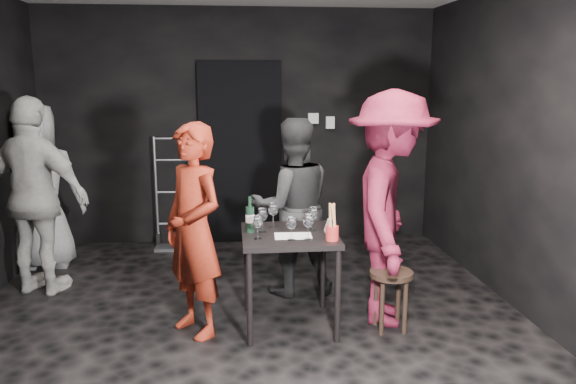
{
  "coord_description": "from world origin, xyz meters",
  "views": [
    {
      "loc": [
        -0.12,
        -4.06,
        1.91
      ],
      "look_at": [
        0.33,
        0.25,
        1.03
      ],
      "focal_mm": 35.0,
      "sensor_mm": 36.0,
      "label": 1
    }
  ],
  "objects": [
    {
      "name": "wine_glass_e",
      "position": [
        0.44,
        -0.15,
        0.86
      ],
      "size": [
        0.1,
        0.1,
        0.22
      ],
      "primitive_type": null,
      "rotation": [
        0.0,
        0.0,
        -0.24
      ],
      "color": "white",
      "rests_on": "tasting_table"
    },
    {
      "name": "tasting_table",
      "position": [
        0.32,
        0.05,
        0.65
      ],
      "size": [
        0.72,
        0.72,
        0.75
      ],
      "rotation": [
        0.0,
        0.0,
        -0.0
      ],
      "color": "black",
      "rests_on": "floor"
    },
    {
      "name": "breadstick_cup",
      "position": [
        0.61,
        -0.18,
        0.88
      ],
      "size": [
        0.09,
        0.09,
        0.29
      ],
      "rotation": [
        0.0,
        0.0,
        0.1
      ],
      "color": "red",
      "rests_on": "tasting_table"
    },
    {
      "name": "wallbox_lower",
      "position": [
        1.05,
        2.45,
        1.4
      ],
      "size": [
        0.1,
        0.06,
        0.14
      ],
      "primitive_type": "cube",
      "color": "#B7B7B2",
      "rests_on": "wall_back"
    },
    {
      "name": "wine_glass_c",
      "position": [
        0.21,
        0.23,
        0.86
      ],
      "size": [
        0.08,
        0.08,
        0.22
      ],
      "primitive_type": null,
      "rotation": [
        0.0,
        0.0,
        0.02
      ],
      "color": "white",
      "rests_on": "tasting_table"
    },
    {
      "name": "floor",
      "position": [
        0.0,
        0.0,
        0.0
      ],
      "size": [
        4.5,
        5.0,
        0.02
      ],
      "primitive_type": "cube",
      "color": "black",
      "rests_on": "ground"
    },
    {
      "name": "wine_glass_d",
      "position": [
        0.31,
        -0.15,
        0.85
      ],
      "size": [
        0.1,
        0.1,
        0.19
      ],
      "primitive_type": null,
      "rotation": [
        0.0,
        0.0,
        0.37
      ],
      "color": "white",
      "rests_on": "tasting_table"
    },
    {
      "name": "tasting_mat",
      "position": [
        0.34,
        -0.04,
        0.75
      ],
      "size": [
        0.28,
        0.2,
        0.0
      ],
      "primitive_type": "cube",
      "rotation": [
        0.0,
        0.0,
        -0.05
      ],
      "color": "white",
      "rests_on": "tasting_table"
    },
    {
      "name": "wallbox_upper",
      "position": [
        0.85,
        2.45,
        1.45
      ],
      "size": [
        0.12,
        0.06,
        0.12
      ],
      "primitive_type": "cube",
      "color": "#B7B7B2",
      "rests_on": "wall_back"
    },
    {
      "name": "wall_back",
      "position": [
        0.0,
        2.5,
        1.35
      ],
      "size": [
        4.5,
        0.04,
        2.7
      ],
      "primitive_type": "cube",
      "color": "black",
      "rests_on": "ground"
    },
    {
      "name": "man_maroon",
      "position": [
        1.11,
        0.08,
        1.12
      ],
      "size": [
        1.06,
        1.57,
        2.23
      ],
      "primitive_type": "imported",
      "rotation": [
        0.0,
        0.0,
        1.28
      ],
      "color": "maroon",
      "rests_on": "floor"
    },
    {
      "name": "bystander_cream",
      "position": [
        -1.83,
        0.98,
        1.04
      ],
      "size": [
        1.35,
        0.98,
        2.08
      ],
      "primitive_type": "imported",
      "rotation": [
        0.0,
        0.0,
        2.77
      ],
      "color": "#BAB6AF",
      "rests_on": "floor"
    },
    {
      "name": "wine_glass_b",
      "position": [
        0.12,
        0.1,
        0.85
      ],
      "size": [
        0.1,
        0.1,
        0.21
      ],
      "primitive_type": null,
      "rotation": [
        0.0,
        0.0,
        -0.28
      ],
      "color": "white",
      "rests_on": "tasting_table"
    },
    {
      "name": "bystander_grey",
      "position": [
        -2.03,
        1.69,
        0.94
      ],
      "size": [
        0.94,
        0.55,
        1.88
      ],
      "primitive_type": "imported",
      "rotation": [
        0.0,
        0.0,
        3.19
      ],
      "color": "gray",
      "rests_on": "floor"
    },
    {
      "name": "doorway",
      "position": [
        0.0,
        2.44,
        1.05
      ],
      "size": [
        0.95,
        0.1,
        2.1
      ],
      "primitive_type": "cube",
      "color": "black",
      "rests_on": "ground"
    },
    {
      "name": "wine_glass_f",
      "position": [
        0.51,
        0.11,
        0.85
      ],
      "size": [
        0.08,
        0.08,
        0.2
      ],
      "primitive_type": null,
      "rotation": [
        0.0,
        0.0,
        -0.09
      ],
      "color": "white",
      "rests_on": "tasting_table"
    },
    {
      "name": "wine_glass_a",
      "position": [
        0.07,
        -0.1,
        0.85
      ],
      "size": [
        0.08,
        0.08,
        0.2
      ],
      "primitive_type": null,
      "rotation": [
        0.0,
        0.0,
        0.1
      ],
      "color": "white",
      "rests_on": "tasting_table"
    },
    {
      "name": "reserved_card",
      "position": [
        0.61,
        0.01,
        0.8
      ],
      "size": [
        0.08,
        0.13,
        0.1
      ],
      "primitive_type": null,
      "rotation": [
        0.0,
        0.0,
        -0.0
      ],
      "color": "white",
      "rests_on": "tasting_table"
    },
    {
      "name": "wall_front",
      "position": [
        0.0,
        -2.5,
        1.35
      ],
      "size": [
        4.5,
        0.04,
        2.7
      ],
      "primitive_type": "cube",
      "color": "black",
      "rests_on": "ground"
    },
    {
      "name": "hand_truck",
      "position": [
        -0.78,
        2.26,
        0.23
      ],
      "size": [
        0.42,
        0.35,
        1.27
      ],
      "rotation": [
        0.0,
        0.0,
        -0.04
      ],
      "color": "#B2B2B7",
      "rests_on": "floor"
    },
    {
      "name": "wall_right",
      "position": [
        2.25,
        0.0,
        1.35
      ],
      "size": [
        0.04,
        5.0,
        2.7
      ],
      "primitive_type": "cube",
      "color": "black",
      "rests_on": "ground"
    },
    {
      "name": "server_red",
      "position": [
        -0.4,
        0.0,
        0.85
      ],
      "size": [
        0.71,
        0.74,
        1.71
      ],
      "primitive_type": "imported",
      "rotation": [
        0.0,
        0.0,
        -0.9
      ],
      "color": "maroon",
      "rests_on": "floor"
    },
    {
      "name": "woman_black",
      "position": [
        0.42,
        0.75,
        0.83
      ],
      "size": [
        0.85,
        0.53,
        1.66
      ],
      "primitive_type": "imported",
      "rotation": [
        0.0,
        0.0,
        3.25
      ],
      "color": "#282829",
      "rests_on": "floor"
    },
    {
      "name": "stool",
      "position": [
        1.08,
        -0.11,
        0.37
      ],
      "size": [
        0.33,
        0.33,
        0.47
      ],
      "rotation": [
        0.0,
        0.0,
        0.01
      ],
      "color": "black",
      "rests_on": "floor"
    },
    {
      "name": "wine_bottle",
      "position": [
        0.02,
        0.11,
        0.86
      ],
      "size": [
        0.07,
        0.07,
        0.28
      ],
      "rotation": [
        0.0,
        0.0,
        -0.36
      ],
      "color": "black",
      "rests_on": "tasting_table"
    }
  ]
}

